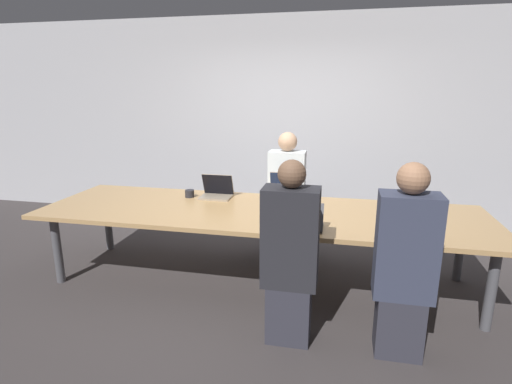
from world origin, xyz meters
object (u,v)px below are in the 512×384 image
at_px(person_near_midright, 290,257).
at_px(person_far_center, 287,196).
at_px(person_near_right, 404,266).
at_px(cup_far_midleft, 190,194).
at_px(laptop_far_center, 284,192).
at_px(laptop_far_midleft, 217,191).
at_px(stapler, 283,213).
at_px(laptop_near_midright, 301,221).
at_px(laptop_near_right, 408,228).

bearing_deg(person_near_midright, person_far_center, -81.22).
bearing_deg(person_near_right, cup_far_midleft, -30.43).
xyz_separation_m(laptop_far_center, person_far_center, (-0.02, 0.34, -0.13)).
distance_m(person_near_midright, person_far_center, 1.68).
bearing_deg(cup_far_midleft, laptop_far_center, 8.10).
distance_m(laptop_far_midleft, stapler, 0.93).
relative_size(person_near_midright, person_far_center, 0.99).
bearing_deg(laptop_near_midright, laptop_near_right, 179.92).
height_order(laptop_far_midleft, person_near_midright, person_near_midright).
bearing_deg(laptop_far_midleft, laptop_near_midright, -39.66).
distance_m(cup_far_midleft, stapler, 1.15).
bearing_deg(laptop_near_midright, cup_far_midleft, -30.77).
height_order(cup_far_midleft, person_far_center, person_far_center).
bearing_deg(person_far_center, laptop_far_midleft, -148.31).
xyz_separation_m(laptop_near_midright, laptop_near_right, (0.82, -0.00, 0.01)).
xyz_separation_m(laptop_far_midleft, laptop_far_center, (0.71, 0.08, 0.01)).
relative_size(cup_far_midleft, laptop_near_right, 0.27).
bearing_deg(person_far_center, laptop_near_midright, -76.87).
height_order(person_far_center, person_near_right, same).
bearing_deg(laptop_far_center, stapler, -82.35).
xyz_separation_m(laptop_far_center, laptop_near_right, (1.09, -0.89, -0.01)).
distance_m(laptop_far_center, person_far_center, 0.37).
relative_size(laptop_far_midleft, person_far_center, 0.24).
distance_m(cup_far_midleft, person_near_right, 2.33).
bearing_deg(person_near_midright, laptop_near_right, -153.17).
bearing_deg(person_near_midright, laptop_near_midright, -93.96).
xyz_separation_m(laptop_far_midleft, cup_far_midleft, (-0.28, -0.06, -0.03)).
distance_m(person_far_center, laptop_near_right, 1.66).
distance_m(person_near_right, stapler, 1.20).
relative_size(person_far_center, stapler, 8.89).
relative_size(laptop_far_midleft, person_near_right, 0.24).
relative_size(laptop_near_right, person_near_right, 0.25).
bearing_deg(laptop_far_center, person_near_right, -52.32).
bearing_deg(laptop_near_right, stapler, -17.10).
distance_m(cup_far_midleft, laptop_near_right, 2.21).
bearing_deg(person_near_midright, stapler, -77.96).
height_order(laptop_near_right, person_near_right, person_near_right).
relative_size(laptop_far_center, stapler, 2.00).
distance_m(laptop_far_midleft, laptop_far_center, 0.71).
distance_m(cup_far_midleft, laptop_far_center, 1.00).
bearing_deg(laptop_far_center, cup_far_midleft, -171.90).
height_order(laptop_far_center, stapler, laptop_far_center).
bearing_deg(laptop_far_midleft, person_far_center, 31.69).
bearing_deg(laptop_near_midright, laptop_far_center, -73.31).
xyz_separation_m(laptop_near_right, stapler, (-1.01, 0.31, -0.05)).
distance_m(laptop_far_midleft, laptop_near_midright, 1.26).
height_order(cup_far_midleft, stapler, cup_far_midleft).
xyz_separation_m(laptop_near_midright, stapler, (-0.19, 0.31, -0.04)).
bearing_deg(laptop_near_midright, stapler, -58.70).
bearing_deg(person_near_right, laptop_far_midleft, -35.67).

